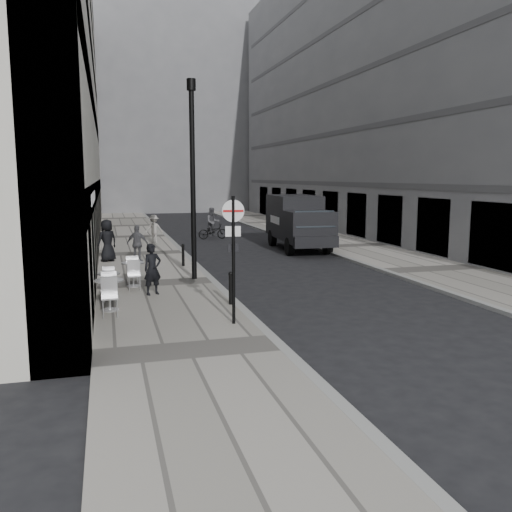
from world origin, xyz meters
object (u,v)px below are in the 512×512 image
at_px(walking_man, 152,269).
at_px(cyclist, 213,227).
at_px(lamppost, 193,170).
at_px(sign_post, 233,243).
at_px(panel_van, 298,219).

xyz_separation_m(walking_man, cyclist, (4.91, 15.49, -0.18)).
bearing_deg(cyclist, lamppost, -108.10).
height_order(sign_post, cyclist, sign_post).
relative_size(sign_post, cyclist, 1.67).
xyz_separation_m(walking_man, panel_van, (8.29, 9.64, 0.65)).
relative_size(sign_post, lamppost, 0.46).
bearing_deg(walking_man, sign_post, -87.98).
xyz_separation_m(sign_post, cyclist, (3.24, 19.46, -1.43)).
height_order(panel_van, cyclist, panel_van).
distance_m(walking_man, cyclist, 16.25).
xyz_separation_m(lamppost, cyclist, (3.24, 13.19, -3.27)).
bearing_deg(panel_van, lamppost, -127.75).
height_order(walking_man, panel_van, panel_van).
bearing_deg(walking_man, panel_van, 28.48).
xyz_separation_m(sign_post, panel_van, (6.61, 13.61, -0.60)).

